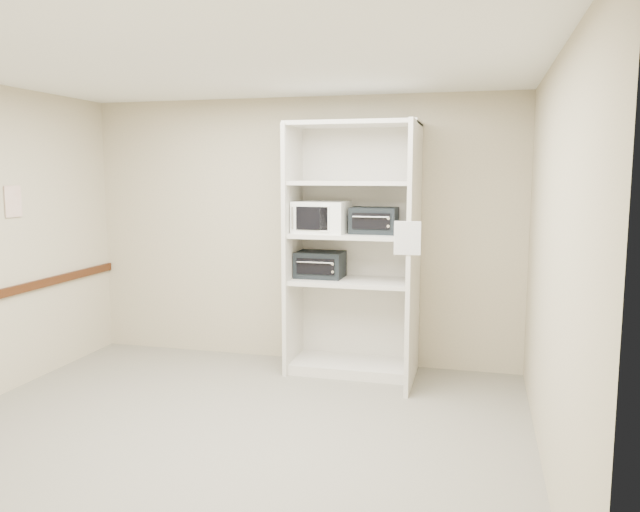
% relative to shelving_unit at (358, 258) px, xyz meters
% --- Properties ---
extents(floor, '(4.50, 4.00, 0.01)m').
position_rel_shelving_unit_xyz_m(floor, '(-0.67, -1.70, -1.13)').
color(floor, slate).
rests_on(floor, ground).
extents(ceiling, '(4.50, 4.00, 0.01)m').
position_rel_shelving_unit_xyz_m(ceiling, '(-0.67, -1.70, 1.57)').
color(ceiling, white).
extents(wall_back, '(4.50, 0.02, 2.70)m').
position_rel_shelving_unit_xyz_m(wall_back, '(-0.67, 0.30, 0.22)').
color(wall_back, tan).
rests_on(wall_back, ground).
extents(wall_front, '(4.50, 0.02, 2.70)m').
position_rel_shelving_unit_xyz_m(wall_front, '(-0.67, -3.70, 0.22)').
color(wall_front, tan).
rests_on(wall_front, ground).
extents(wall_right, '(0.02, 4.00, 2.70)m').
position_rel_shelving_unit_xyz_m(wall_right, '(1.58, -1.70, 0.22)').
color(wall_right, tan).
rests_on(wall_right, ground).
extents(shelving_unit, '(1.24, 0.92, 2.42)m').
position_rel_shelving_unit_xyz_m(shelving_unit, '(0.00, 0.00, 0.00)').
color(shelving_unit, beige).
rests_on(shelving_unit, floor).
extents(microwave, '(0.53, 0.42, 0.30)m').
position_rel_shelving_unit_xyz_m(microwave, '(-0.35, -0.03, 0.39)').
color(microwave, white).
rests_on(microwave, shelving_unit).
extents(toaster_oven_upper, '(0.44, 0.33, 0.25)m').
position_rel_shelving_unit_xyz_m(toaster_oven_upper, '(0.15, 0.02, 0.36)').
color(toaster_oven_upper, black).
rests_on(toaster_oven_upper, shelving_unit).
extents(toaster_oven_lower, '(0.46, 0.35, 0.25)m').
position_rel_shelving_unit_xyz_m(toaster_oven_lower, '(-0.38, 0.05, -0.08)').
color(toaster_oven_lower, black).
rests_on(toaster_oven_lower, shelving_unit).
extents(paper_sign, '(0.22, 0.02, 0.28)m').
position_rel_shelving_unit_xyz_m(paper_sign, '(0.54, -0.63, 0.27)').
color(paper_sign, white).
rests_on(paper_sign, shelving_unit).
extents(wall_poster, '(0.01, 0.20, 0.28)m').
position_rel_shelving_unit_xyz_m(wall_poster, '(-2.90, -1.14, 0.56)').
color(wall_poster, white).
rests_on(wall_poster, wall_left).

